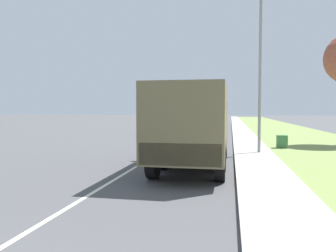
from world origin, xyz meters
name	(u,v)px	position (x,y,z in m)	size (l,w,h in m)	color
ground_plane	(203,127)	(0.00, 40.00, 0.00)	(180.00, 180.00, 0.00)	#4C4C4F
lane_centre_stripe	(203,127)	(0.00, 40.00, 0.00)	(0.12, 120.00, 0.00)	silver
sidewalk_right	(239,127)	(4.50, 40.00, 0.06)	(1.80, 120.00, 0.12)	#ADAAA3
grass_strip_right	(277,127)	(8.90, 40.00, 0.01)	(7.00, 120.00, 0.02)	olive
military_truck	(194,123)	(2.12, 10.94, 1.62)	(2.32, 7.24, 2.88)	#545B3D
car_nearest_ahead	(162,127)	(-1.97, 24.87, 0.71)	(1.73, 4.34, 1.57)	silver
car_second_ahead	(215,123)	(1.66, 36.67, 0.63)	(1.79, 4.81, 1.37)	navy
car_third_ahead	(218,120)	(1.71, 44.48, 0.68)	(1.81, 4.49, 1.50)	black
lamp_post	(256,51)	(4.56, 14.92, 4.82)	(1.69, 0.24, 8.02)	gray
utility_box	(282,142)	(6.20, 17.80, 0.37)	(0.55, 0.45, 0.70)	#3D7042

